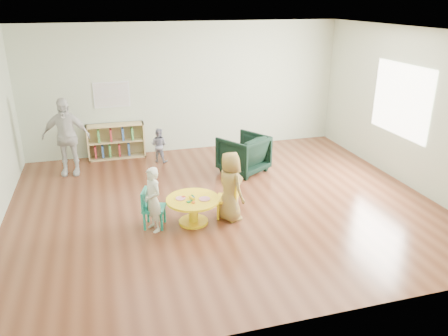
% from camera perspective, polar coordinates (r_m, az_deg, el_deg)
% --- Properties ---
extents(room, '(7.10, 7.00, 2.80)m').
position_cam_1_polar(room, '(6.82, 0.01, 9.81)').
color(room, '#5A2E1C').
rests_on(room, ground).
extents(activity_table, '(0.82, 0.82, 0.45)m').
position_cam_1_polar(activity_table, '(6.72, -4.07, -4.98)').
color(activity_table, yellow).
rests_on(activity_table, ground).
extents(kid_chair_left, '(0.41, 0.41, 0.60)m').
position_cam_1_polar(kid_chair_left, '(6.67, -9.51, -5.05)').
color(kid_chair_left, '#1A937B').
rests_on(kid_chair_left, ground).
extents(kid_chair_right, '(0.43, 0.43, 0.61)m').
position_cam_1_polar(kid_chair_right, '(6.87, 0.82, -3.89)').
color(kid_chair_right, yellow).
rests_on(kid_chair_right, ground).
extents(bookshelf, '(1.20, 0.30, 0.75)m').
position_cam_1_polar(bookshelf, '(9.72, -13.98, 3.43)').
color(bookshelf, tan).
rests_on(bookshelf, ground).
extents(alphabet_poster, '(0.74, 0.01, 0.54)m').
position_cam_1_polar(alphabet_poster, '(9.60, -14.46, 9.25)').
color(alphabet_poster, white).
rests_on(alphabet_poster, ground).
extents(armchair, '(1.11, 1.12, 0.75)m').
position_cam_1_polar(armchair, '(8.64, 2.56, 1.86)').
color(armchair, black).
rests_on(armchair, ground).
extents(child_left, '(0.36, 0.43, 0.99)m').
position_cam_1_polar(child_left, '(6.50, -9.28, -4.10)').
color(child_left, silver).
rests_on(child_left, ground).
extents(child_right, '(0.50, 0.63, 1.11)m').
position_cam_1_polar(child_right, '(6.70, 0.84, -2.44)').
color(child_right, yellow).
rests_on(child_right, ground).
extents(toddler, '(0.45, 0.43, 0.73)m').
position_cam_1_polar(toddler, '(9.28, -8.49, 2.97)').
color(toddler, '#1C2146').
rests_on(toddler, ground).
extents(adult_caretaker, '(0.94, 0.49, 1.52)m').
position_cam_1_polar(adult_caretaker, '(8.93, -19.95, 3.84)').
color(adult_caretaker, silver).
rests_on(adult_caretaker, ground).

